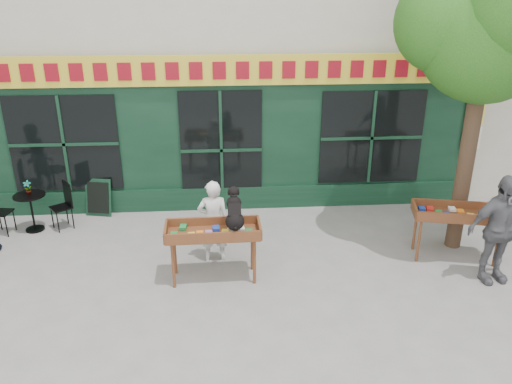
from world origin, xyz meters
TOP-DOWN VIEW (x-y plane):
  - ground at (0.00, 0.00)m, footprint 80.00×80.00m
  - street_tree at (4.34, 0.36)m, footprint 3.05×2.90m
  - book_cart_center at (-0.18, -0.53)m, footprint 1.51×0.65m
  - dog at (0.17, -0.58)m, footprint 0.35×0.61m
  - woman at (-0.18, 0.12)m, footprint 0.55×0.37m
  - book_cart_right at (4.08, -0.15)m, footprint 1.60×0.93m
  - man_right at (4.38, -0.90)m, footprint 1.13×0.59m
  - bistro_table at (-3.77, 1.54)m, footprint 0.60×0.60m
  - bistro_chair_right at (-3.15, 1.64)m, footprint 0.51×0.51m
  - potted_plant at (-3.77, 1.54)m, footprint 0.16×0.12m
  - chalkboard at (-2.63, 2.19)m, footprint 0.59×0.30m

SIDE VIEW (x-z plane):
  - ground at x=0.00m, z-range 0.00..0.00m
  - chalkboard at x=-2.63m, z-range 0.01..0.79m
  - bistro_table at x=-3.77m, z-range 0.16..0.92m
  - bistro_chair_right at x=-3.15m, z-range 0.08..1.03m
  - woman at x=-0.18m, z-range 0.00..1.49m
  - book_cart_center at x=-0.18m, z-range 0.33..1.32m
  - book_cart_right at x=4.08m, z-range 0.33..1.32m
  - potted_plant at x=-3.77m, z-range 0.76..1.06m
  - man_right at x=4.38m, z-range 0.00..1.84m
  - dog at x=0.17m, z-range 0.99..1.59m
  - street_tree at x=4.34m, z-range 1.31..6.91m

